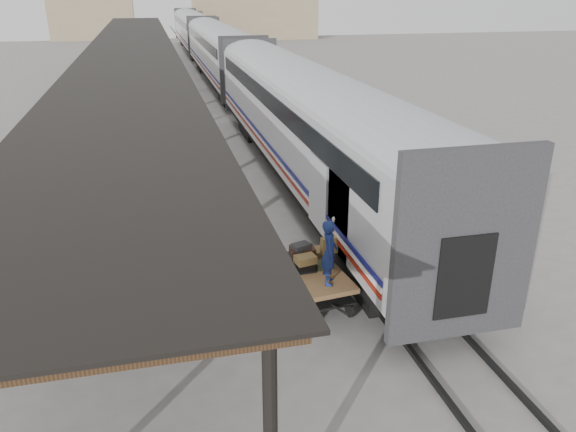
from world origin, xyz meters
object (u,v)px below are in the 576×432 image
(luggage_tug, at_px, (138,116))
(baggage_cart, at_px, (315,278))
(porter, at_px, (329,252))
(pedestrian, at_px, (146,127))

(luggage_tug, bearing_deg, baggage_cart, -94.26)
(baggage_cart, bearing_deg, porter, -84.86)
(baggage_cart, bearing_deg, pedestrian, 96.94)
(baggage_cart, relative_size, porter, 1.59)
(baggage_cart, relative_size, luggage_tug, 1.38)
(porter, height_order, pedestrian, porter)
(baggage_cart, distance_m, luggage_tug, 21.01)
(baggage_cart, height_order, porter, porter)
(porter, bearing_deg, pedestrian, 29.45)
(pedestrian, bearing_deg, luggage_tug, -87.38)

